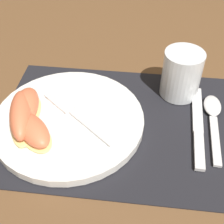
{
  "coord_description": "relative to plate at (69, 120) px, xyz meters",
  "views": [
    {
      "loc": [
        0.03,
        -0.41,
        0.42
      ],
      "look_at": [
        -0.02,
        0.01,
        0.02
      ],
      "focal_mm": 50.0,
      "sensor_mm": 36.0,
      "label": 1
    }
  ],
  "objects": [
    {
      "name": "spoon",
      "position": [
        0.27,
        0.05,
        -0.0
      ],
      "size": [
        0.04,
        0.18,
        0.01
      ],
      "color": "silver",
      "rests_on": "placemat"
    },
    {
      "name": "fork",
      "position": [
        0.01,
        0.01,
        0.01
      ],
      "size": [
        0.15,
        0.13,
        0.0
      ],
      "color": "silver",
      "rests_on": "plate"
    },
    {
      "name": "placemat",
      "position": [
        0.1,
        0.01,
        -0.01
      ],
      "size": [
        0.47,
        0.33,
        0.0
      ],
      "color": "black",
      "rests_on": "ground_plane"
    },
    {
      "name": "citrus_wedge_2",
      "position": [
        -0.05,
        -0.05,
        0.02
      ],
      "size": [
        0.1,
        0.1,
        0.03
      ],
      "color": "#F4DB84",
      "rests_on": "plate"
    },
    {
      "name": "knife",
      "position": [
        0.24,
        0.02,
        -0.01
      ],
      "size": [
        0.03,
        0.21,
        0.01
      ],
      "color": "silver",
      "rests_on": "placemat"
    },
    {
      "name": "ground_plane",
      "position": [
        0.1,
        0.01,
        -0.01
      ],
      "size": [
        3.0,
        3.0,
        0.0
      ],
      "primitive_type": "plane",
      "color": "brown"
    },
    {
      "name": "citrus_wedge_0",
      "position": [
        -0.08,
        0.0,
        0.02
      ],
      "size": [
        0.06,
        0.11,
        0.04
      ],
      "color": "#F4DB84",
      "rests_on": "plate"
    },
    {
      "name": "juice_glass",
      "position": [
        0.21,
        0.11,
        0.03
      ],
      "size": [
        0.08,
        0.08,
        0.1
      ],
      "color": "silver",
      "rests_on": "placemat"
    },
    {
      "name": "plate",
      "position": [
        0.0,
        0.0,
        0.0
      ],
      "size": [
        0.28,
        0.28,
        0.02
      ],
      "color": "white",
      "rests_on": "placemat"
    },
    {
      "name": "citrus_wedge_1",
      "position": [
        -0.08,
        -0.02,
        0.03
      ],
      "size": [
        0.08,
        0.13,
        0.04
      ],
      "color": "#F4DB84",
      "rests_on": "plate"
    }
  ]
}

